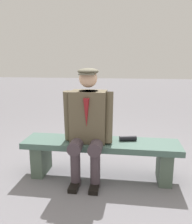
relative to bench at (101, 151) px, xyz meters
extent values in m
plane|color=slate|center=(0.00, 0.00, -0.32)|extent=(30.00, 30.00, 0.00)
cube|color=#456257|center=(0.00, 0.00, 0.10)|extent=(1.83, 0.43, 0.07)
cube|color=#4B5D4E|center=(-0.74, 0.00, -0.13)|extent=(0.14, 0.36, 0.38)
cube|color=#4B5D4E|center=(0.74, 0.00, -0.13)|extent=(0.14, 0.36, 0.38)
cube|color=brown|center=(0.14, 0.00, 0.43)|extent=(0.40, 0.28, 0.59)
cylinder|color=#1E2338|center=(0.14, 0.00, 0.69)|extent=(0.22, 0.22, 0.06)
cone|color=maroon|center=(0.14, 0.15, 0.50)|extent=(0.07, 0.07, 0.32)
sphere|color=#DBAD8C|center=(0.14, 0.02, 0.86)|extent=(0.20, 0.20, 0.20)
ellipsoid|color=#605B4B|center=(0.14, 0.02, 0.94)|extent=(0.23, 0.23, 0.07)
cube|color=#605B4B|center=(0.14, 0.11, 0.91)|extent=(0.16, 0.09, 0.02)
cylinder|color=#463941|center=(0.03, 0.12, 0.13)|extent=(0.15, 0.40, 0.15)
cylinder|color=#463941|center=(0.03, 0.25, -0.09)|extent=(0.11, 0.11, 0.45)
cube|color=black|center=(0.03, 0.31, -0.29)|extent=(0.10, 0.24, 0.05)
cylinder|color=brown|center=(-0.09, 0.04, 0.43)|extent=(0.10, 0.17, 0.59)
cylinder|color=#463941|center=(0.25, 0.12, 0.13)|extent=(0.15, 0.40, 0.15)
cylinder|color=#463941|center=(0.25, 0.25, -0.09)|extent=(0.11, 0.11, 0.45)
cube|color=black|center=(0.25, 0.31, -0.29)|extent=(0.10, 0.24, 0.05)
cylinder|color=brown|center=(0.37, 0.04, 0.43)|extent=(0.11, 0.15, 0.59)
cylinder|color=black|center=(-0.32, -0.06, 0.16)|extent=(0.21, 0.10, 0.06)
camera|label=1|loc=(-0.30, 2.59, 1.07)|focal=37.55mm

